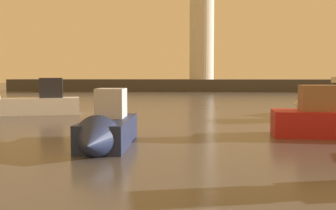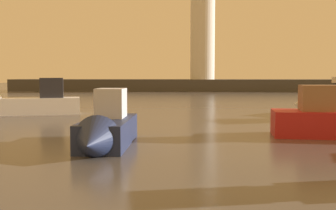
{
  "view_description": "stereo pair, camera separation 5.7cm",
  "coord_description": "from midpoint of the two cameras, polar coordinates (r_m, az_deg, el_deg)",
  "views": [
    {
      "loc": [
        -0.38,
        -1.83,
        2.72
      ],
      "look_at": [
        -1.72,
        16.61,
        1.37
      ],
      "focal_mm": 43.06,
      "sensor_mm": 36.0,
      "label": 1
    },
    {
      "loc": [
        -0.33,
        -1.83,
        2.72
      ],
      "look_at": [
        -1.72,
        16.61,
        1.37
      ],
      "focal_mm": 43.06,
      "sensor_mm": 36.0,
      "label": 2
    }
  ],
  "objects": [
    {
      "name": "breakwater",
      "position": [
        69.85,
        4.42,
        2.79
      ],
      "size": [
        66.45,
        5.22,
        2.06
      ],
      "primitive_type": "cube",
      "color": "#423F3D",
      "rests_on": "ground_plane"
    },
    {
      "name": "motorboat_0",
      "position": [
        28.62,
        22.44,
        0.07
      ],
      "size": [
        5.66,
        7.47,
        2.97
      ],
      "color": "white",
      "rests_on": "ground_plane"
    },
    {
      "name": "motorboat_4",
      "position": [
        29.67,
        -19.13,
        0.21
      ],
      "size": [
        6.95,
        3.69,
        2.75
      ],
      "color": "white",
      "rests_on": "ground_plane"
    },
    {
      "name": "ground_plane",
      "position": [
        35.93,
        4.68,
        -0.16
      ],
      "size": [
        220.0,
        220.0,
        0.0
      ],
      "primitive_type": "plane",
      "color": "#4C4742"
    },
    {
      "name": "motorboat_2",
      "position": [
        15.29,
        -9.0,
        -3.57
      ],
      "size": [
        1.86,
        5.93,
        2.46
      ],
      "color": "#1E284C",
      "rests_on": "ground_plane"
    },
    {
      "name": "lighthouse",
      "position": [
        70.35,
        4.78,
        11.16
      ],
      "size": [
        4.15,
        4.15,
        19.45
      ],
      "color": "silver",
      "rests_on": "breakwater"
    }
  ]
}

